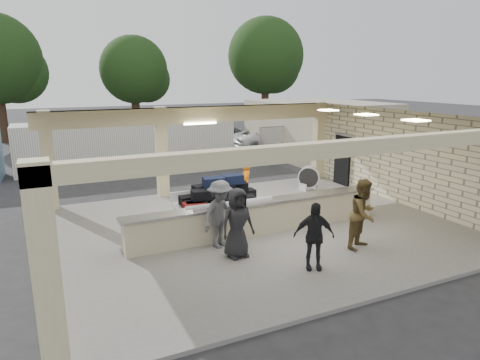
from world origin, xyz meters
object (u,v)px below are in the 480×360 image
luggage_cart (219,200)px  car_white_b (329,136)px  car_white_a (270,139)px  car_dark (230,137)px  baggage_handler (246,185)px  drum_fan (309,177)px  passenger_c (220,214)px  passenger_b (314,236)px  passenger_a (363,214)px  baggage_counter (260,217)px  passenger_d (237,223)px  container_white (130,144)px

luggage_cart → car_white_b: bearing=44.3°
car_white_a → car_dark: (-1.80, 2.45, -0.07)m
luggage_cart → baggage_handler: baggage_handler is taller
drum_fan → baggage_handler: baggage_handler is taller
car_dark → car_white_b: bearing=-77.3°
drum_fan → car_dark: (1.88, 12.29, 0.02)m
passenger_c → car_white_a: (9.32, 13.88, -0.31)m
drum_fan → baggage_handler: bearing=-119.1°
baggage_handler → car_dark: bearing=-170.9°
passenger_b → passenger_c: 2.69m
passenger_c → car_white_b: passenger_c is taller
passenger_a → car_white_a: passenger_a is taller
baggage_counter → passenger_c: size_ratio=4.38×
baggage_counter → car_white_b: car_white_b is taller
baggage_counter → passenger_d: 1.91m
drum_fan → passenger_c: passenger_c is taller
luggage_cart → passenger_b: passenger_b is taller
passenger_a → passenger_b: size_ratio=1.14×
passenger_a → drum_fan: bearing=46.9°
car_white_a → car_white_b: size_ratio=1.19×
passenger_a → passenger_b: bearing=172.8°
passenger_a → luggage_cart: bearing=109.4°
passenger_b → passenger_d: size_ratio=0.91×
passenger_a → container_white: (-3.41, 14.25, 0.14)m
passenger_d → car_white_a: size_ratio=0.36×
luggage_cart → passenger_a: (2.87, -3.21, 0.10)m
baggage_handler → drum_fan: bearing=138.1°
car_dark → drum_fan: bearing=-153.8°
baggage_counter → passenger_c: (-1.48, -0.50, 0.45)m
car_white_b → passenger_a: bearing=174.8°
car_white_b → luggage_cart: bearing=161.4°
passenger_c → car_white_a: 16.72m
luggage_cart → baggage_handler: (1.61, 1.45, -0.02)m
passenger_c → passenger_d: bearing=-104.8°
baggage_counter → passenger_d: (-1.34, -1.30, 0.43)m
baggage_counter → passenger_b: bearing=-89.6°
luggage_cart → car_white_b: size_ratio=0.65×
baggage_counter → container_white: container_white is taller
baggage_counter → baggage_handler: (0.73, 2.47, 0.34)m
car_white_b → car_dark: size_ratio=1.09×
passenger_a → passenger_c: (-3.47, 1.69, -0.02)m
passenger_d → car_dark: 18.65m
passenger_d → car_white_a: passenger_d is taller
drum_fan → car_dark: size_ratio=0.25×
passenger_b → container_white: bearing=120.4°
passenger_d → drum_fan: bearing=36.6°
passenger_a → car_white_a: (5.85, 15.57, -0.33)m
baggage_handler → container_white: container_white is taller
drum_fan → passenger_d: passenger_d is taller
baggage_counter → passenger_a: 3.00m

